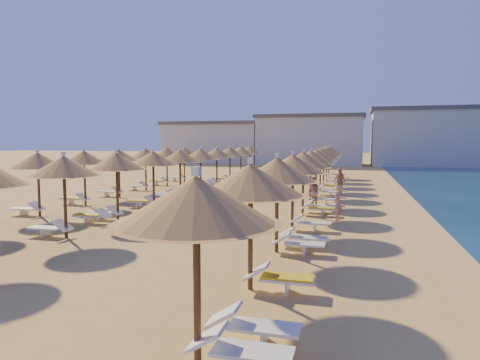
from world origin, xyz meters
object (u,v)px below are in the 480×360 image
(parasol_row_east, at_px, (311,158))
(beachgoer_a, at_px, (338,203))
(beachgoer_b, at_px, (313,192))
(parasol_row_west, at_px, (180,157))
(beachgoer_c, at_px, (340,181))

(parasol_row_east, xyz_separation_m, beachgoer_a, (1.68, -4.62, -1.79))
(parasol_row_east, xyz_separation_m, beachgoer_b, (0.28, -1.21, -1.77))
(parasol_row_east, relative_size, parasol_row_west, 1.00)
(parasol_row_west, bearing_deg, beachgoer_a, -25.98)
(parasol_row_west, xyz_separation_m, beachgoer_b, (8.08, -1.21, -1.77))
(parasol_row_west, bearing_deg, parasol_row_east, 0.00)
(beachgoer_c, bearing_deg, beachgoer_a, -36.74)
(beachgoer_b, xyz_separation_m, beachgoer_c, (1.15, 5.96, 0.08))
(parasol_row_west, relative_size, beachgoer_a, 24.08)
(beachgoer_b, relative_size, beachgoer_a, 1.03)
(parasol_row_west, relative_size, beachgoer_c, 21.39)
(parasol_row_west, relative_size, beachgoer_b, 23.42)
(parasol_row_east, xyz_separation_m, parasol_row_west, (-7.80, 0.00, 0.00))
(beachgoer_a, bearing_deg, parasol_row_east, -144.92)
(beachgoer_b, bearing_deg, beachgoer_a, -21.05)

